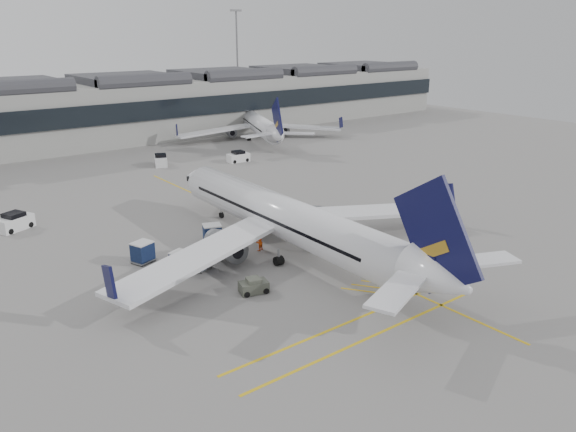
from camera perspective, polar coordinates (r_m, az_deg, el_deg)
ground at (r=48.37m, az=-4.11°, el=-6.97°), size 220.00×220.00×0.00m
terminal at (r=112.05m, az=-25.44°, el=9.18°), size 200.00×20.45×12.40m
apron_markings at (r=61.24m, az=-1.56°, el=-1.35°), size 0.25×60.00×0.01m
airliner_main at (r=53.86m, az=0.13°, el=-0.40°), size 39.02×42.64×11.33m
airliner_far at (r=113.14m, az=-3.03°, el=9.29°), size 31.39×34.71×9.76m
belt_loader at (r=60.07m, az=-3.17°, el=-1.19°), size 5.03×2.90×1.99m
baggage_cart_a at (r=57.38m, az=-7.70°, el=-1.76°), size 2.34×2.15×2.01m
baggage_cart_b at (r=51.77m, az=-10.95°, el=-4.41°), size 2.01×1.85×1.72m
baggage_cart_c at (r=51.41m, az=-8.86°, el=-4.36°), size 2.19×2.03×1.86m
baggage_cart_d at (r=53.99m, az=-14.56°, el=-3.53°), size 2.33×2.12×2.01m
ramp_agent_a at (r=59.34m, az=-3.70°, el=-1.24°), size 0.61×0.68×1.57m
ramp_agent_b at (r=55.20m, az=-2.97°, el=-2.66°), size 1.01×0.89×1.76m
pushback_tug at (r=46.73m, az=-3.50°, el=-7.13°), size 2.58×1.94×1.29m
safety_cone_nose at (r=68.81m, az=-5.31°, el=1.04°), size 0.37×0.37×0.51m
safety_cone_engine at (r=58.14m, az=2.91°, el=-2.18°), size 0.39×0.39×0.55m
service_van_left at (r=67.72m, az=-26.01°, el=-0.55°), size 4.22×3.30×1.94m
service_van_mid at (r=92.41m, az=-12.80°, el=5.53°), size 3.10×4.10×1.89m
service_van_right at (r=93.21m, az=-5.07°, el=6.00°), size 3.64×1.97×1.82m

